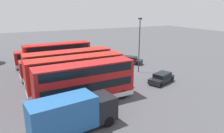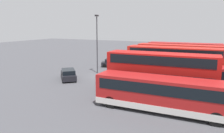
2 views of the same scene
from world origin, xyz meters
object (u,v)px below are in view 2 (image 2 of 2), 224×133
object	(u,v)px
car_small_green	(113,63)
lamp_post_tall	(97,40)
bus_double_decker_near_end	(184,56)
car_hatchback_silver	(68,74)
bus_double_decker_fifth	(161,74)
bus_single_deck_fourth	(173,75)
bus_double_decker_third	(174,63)
bus_single_deck_sixth	(162,93)
bus_double_decker_second	(180,59)
box_truck_blue	(205,58)

from	to	relation	value
car_small_green	lamp_post_tall	size ratio (longest dim) A/B	0.52
bus_double_decker_near_end	car_hatchback_silver	xyz separation A→B (m)	(12.49, -13.17, -1.75)
bus_double_decker_fifth	car_hatchback_silver	xyz separation A→B (m)	(-1.96, -13.09, -1.75)
bus_single_deck_fourth	lamp_post_tall	world-z (taller)	lamp_post_tall
car_hatchback_silver	lamp_post_tall	bearing A→B (deg)	163.85
bus_double_decker_third	car_small_green	world-z (taller)	bus_double_decker_third
bus_single_deck_sixth	car_small_green	bearing A→B (deg)	-142.96
bus_double_decker_third	car_hatchback_silver	size ratio (longest dim) A/B	2.68
bus_single_deck_fourth	car_small_green	xyz separation A→B (m)	(-9.49, -12.23, -0.92)
bus_single_deck_fourth	bus_single_deck_sixth	bearing A→B (deg)	3.64
car_hatchback_silver	bus_double_decker_second	bearing A→B (deg)	124.11
bus_single_deck_fourth	bus_double_decker_near_end	bearing A→B (deg)	-177.41
bus_double_decker_third	bus_double_decker_near_end	bearing A→B (deg)	179.17
bus_single_deck_sixth	car_hatchback_silver	world-z (taller)	bus_single_deck_sixth
box_truck_blue	car_small_green	xyz separation A→B (m)	(6.33, -14.66, -1.01)
bus_double_decker_near_end	box_truck_blue	size ratio (longest dim) A/B	1.44
box_truck_blue	lamp_post_tall	distance (m)	19.28
bus_double_decker_near_end	car_small_green	distance (m)	11.95
bus_double_decker_second	car_small_green	size ratio (longest dim) A/B	2.62
bus_double_decker_third	bus_double_decker_fifth	bearing A→B (deg)	0.28
bus_double_decker_second	bus_double_decker_fifth	distance (m)	10.86
bus_double_decker_second	bus_single_deck_fourth	world-z (taller)	bus_double_decker_second
bus_double_decker_second	box_truck_blue	world-z (taller)	bus_double_decker_second
bus_double_decker_third	lamp_post_tall	bearing A→B (deg)	-91.10
bus_double_decker_second	car_hatchback_silver	distance (m)	15.96
bus_double_decker_third	bus_single_deck_sixth	distance (m)	10.85
bus_single_deck_sixth	car_small_green	distance (m)	21.10
bus_single_deck_fourth	car_small_green	bearing A→B (deg)	-127.80
car_hatchback_silver	bus_double_decker_third	bearing A→B (deg)	111.12
bus_double_decker_near_end	bus_double_decker_second	xyz separation A→B (m)	(3.60, -0.03, 0.00)
car_small_green	lamp_post_tall	distance (m)	7.31
bus_double_decker_third	bus_single_deck_fourth	bearing A→B (deg)	9.93
bus_double_decker_near_end	bus_double_decker_fifth	xyz separation A→B (m)	(14.46, -0.07, -0.00)
bus_double_decker_third	box_truck_blue	world-z (taller)	bus_double_decker_third
bus_double_decker_third	car_small_green	size ratio (longest dim) A/B	2.64
bus_double_decker_fifth	lamp_post_tall	distance (m)	13.90
bus_double_decker_third	box_truck_blue	xyz separation A→B (m)	(-12.39, 3.03, -0.74)
box_truck_blue	car_hatchback_silver	world-z (taller)	box_truck_blue
box_truck_blue	lamp_post_tall	bearing A→B (deg)	-50.12
bus_double_decker_near_end	car_small_green	xyz separation A→B (m)	(1.39, -11.74, -1.75)
bus_double_decker_second	bus_single_deck_fourth	bearing A→B (deg)	4.10
bus_double_decker_near_end	bus_double_decker_third	distance (m)	7.45
bus_single_deck_sixth	box_truck_blue	distance (m)	23.24
bus_double_decker_second	bus_double_decker_fifth	xyz separation A→B (m)	(10.86, -0.04, -0.00)
bus_double_decker_third	box_truck_blue	distance (m)	12.78
bus_double_decker_near_end	bus_double_decker_second	size ratio (longest dim) A/B	0.93
lamp_post_tall	bus_double_decker_second	bearing A→B (deg)	107.36
bus_double_decker_second	bus_double_decker_fifth	size ratio (longest dim) A/B	1.10
lamp_post_tall	bus_single_deck_fourth	bearing A→B (deg)	73.26
bus_double_decker_near_end	lamp_post_tall	distance (m)	13.96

